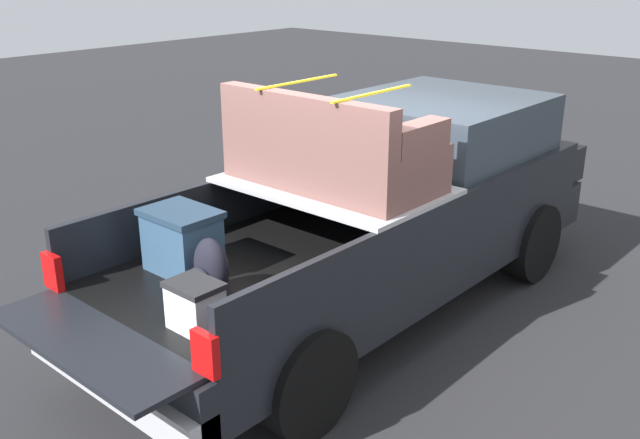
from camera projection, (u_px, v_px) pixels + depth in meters
name	position (u px, v px, depth m)	size (l,w,h in m)	color
ground_plane	(361.00, 309.00, 6.98)	(40.00, 40.00, 0.00)	#262628
pickup_truck	(387.00, 205.00, 6.91)	(6.05, 2.06, 2.23)	black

